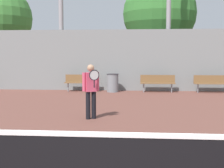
{
  "coord_description": "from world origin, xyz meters",
  "views": [
    {
      "loc": [
        0.34,
        -3.19,
        1.88
      ],
      "look_at": [
        -0.53,
        7.16,
        0.95
      ],
      "focal_mm": 50.0,
      "sensor_mm": 36.0,
      "label": 1
    }
  ],
  "objects_px": {
    "tennis_player": "(91,89)",
    "trash_bin": "(113,83)",
    "bench_courtside_near": "(81,81)",
    "bench_adjacent_court": "(214,82)",
    "bench_by_gate": "(158,81)",
    "tree_green_broad": "(160,14)"
  },
  "relations": [
    {
      "from": "bench_courtside_near",
      "to": "tree_green_broad",
      "type": "relative_size",
      "value": 0.24
    },
    {
      "from": "tennis_player",
      "to": "trash_bin",
      "type": "distance_m",
      "value": 7.07
    },
    {
      "from": "trash_bin",
      "to": "tree_green_broad",
      "type": "relative_size",
      "value": 0.13
    },
    {
      "from": "bench_adjacent_court",
      "to": "tree_green_broad",
      "type": "distance_m",
      "value": 7.11
    },
    {
      "from": "tennis_player",
      "to": "trash_bin",
      "type": "height_order",
      "value": "tennis_player"
    },
    {
      "from": "tennis_player",
      "to": "tree_green_broad",
      "type": "bearing_deg",
      "value": 48.01
    },
    {
      "from": "bench_adjacent_court",
      "to": "trash_bin",
      "type": "height_order",
      "value": "trash_bin"
    },
    {
      "from": "tennis_player",
      "to": "trash_bin",
      "type": "relative_size",
      "value": 1.7
    },
    {
      "from": "tennis_player",
      "to": "bench_courtside_near",
      "type": "xyz_separation_m",
      "value": [
        -1.62,
        7.16,
        -0.35
      ]
    },
    {
      "from": "bench_adjacent_court",
      "to": "bench_courtside_near",
      "type": "bearing_deg",
      "value": -179.99
    },
    {
      "from": "tree_green_broad",
      "to": "tennis_player",
      "type": "bearing_deg",
      "value": -102.76
    },
    {
      "from": "tennis_player",
      "to": "bench_courtside_near",
      "type": "height_order",
      "value": "tennis_player"
    },
    {
      "from": "bench_courtside_near",
      "to": "tree_green_broad",
      "type": "xyz_separation_m",
      "value": [
        4.43,
        5.22,
        4.16
      ]
    },
    {
      "from": "bench_adjacent_court",
      "to": "bench_by_gate",
      "type": "height_order",
      "value": "same"
    },
    {
      "from": "bench_adjacent_court",
      "to": "tree_green_broad",
      "type": "relative_size",
      "value": 0.28
    },
    {
      "from": "trash_bin",
      "to": "bench_adjacent_court",
      "type": "bearing_deg",
      "value": 1.07
    },
    {
      "from": "bench_adjacent_court",
      "to": "tennis_player",
      "type": "bearing_deg",
      "value": -126.32
    },
    {
      "from": "bench_courtside_near",
      "to": "bench_adjacent_court",
      "type": "distance_m",
      "value": 6.88
    },
    {
      "from": "bench_by_gate",
      "to": "tree_green_broad",
      "type": "height_order",
      "value": "tree_green_broad"
    },
    {
      "from": "tennis_player",
      "to": "bench_by_gate",
      "type": "distance_m",
      "value": 7.56
    },
    {
      "from": "bench_courtside_near",
      "to": "bench_by_gate",
      "type": "height_order",
      "value": "same"
    },
    {
      "from": "bench_courtside_near",
      "to": "trash_bin",
      "type": "distance_m",
      "value": 1.7
    }
  ]
}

